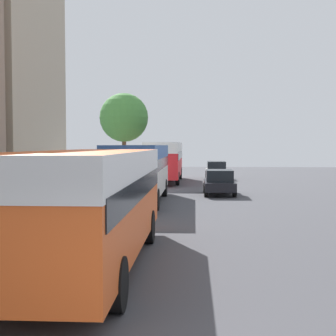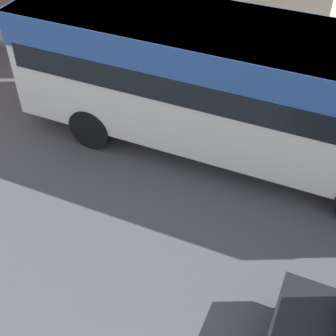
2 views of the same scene
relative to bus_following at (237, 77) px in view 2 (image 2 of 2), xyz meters
name	(u,v)px [view 2 (image 2 of 2)]	position (x,y,z in m)	size (l,w,h in m)	color
bus_following	(237,77)	(0.00, 0.00, 0.00)	(2.49, 9.60, 2.98)	silver
pedestrian_near_curb	(316,70)	(-2.59, 1.32, -0.91)	(0.38, 0.38, 1.72)	#232838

